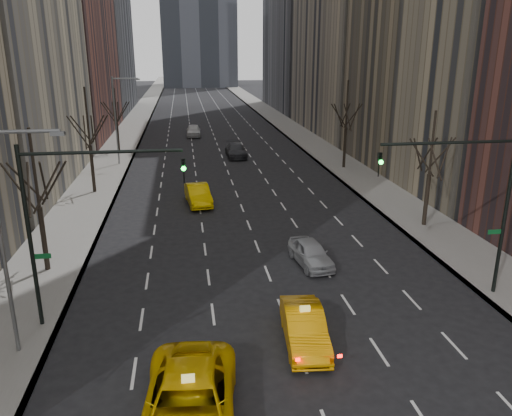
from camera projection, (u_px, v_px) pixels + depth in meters
name	position (u px, v px, depth m)	size (l,w,h in m)	color
sidewalk_left	(131.00, 129.00, 76.61)	(4.50, 320.00, 0.15)	slate
sidewalk_right	(287.00, 126.00, 79.95)	(4.50, 320.00, 0.15)	slate
tree_lw_b	(39.00, 207.00, 26.48)	(3.36, 3.50, 7.82)	black
tree_lw_c	(90.00, 147.00, 41.48)	(3.36, 3.50, 8.74)	black
tree_lw_d	(117.00, 123.00, 58.61)	(3.36, 3.50, 7.36)	black
tree_rw_b	(429.00, 174.00, 33.53)	(3.36, 3.50, 7.82)	black
tree_rw_c	(346.00, 129.00, 50.42)	(3.36, 3.50, 8.74)	black
traffic_mast_left	(68.00, 207.00, 20.68)	(6.69, 0.39, 8.00)	black
traffic_mast_right	(476.00, 190.00, 23.17)	(6.69, 0.39, 8.00)	black
streetlight_near	(8.00, 222.00, 18.52)	(2.83, 0.22, 9.00)	slate
streetlight_far	(118.00, 112.00, 51.54)	(2.83, 0.22, 9.00)	slate
taxi_suv	(189.00, 406.00, 15.82)	(3.03, 6.57, 1.82)	#DFAD04
taxi_sedan	(304.00, 327.00, 20.62)	(1.60, 4.58, 1.51)	orange
silver_sedan_ahead	(311.00, 253.00, 28.32)	(1.66, 4.12, 1.40)	#95979C
far_taxi	(198.00, 195.00, 39.42)	(1.68, 4.81, 1.58)	yellow
far_suv_grey	(236.00, 150.00, 56.99)	(2.16, 5.31, 1.54)	#2D2E32
far_car_white	(193.00, 131.00, 70.64)	(1.95, 4.85, 1.65)	silver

